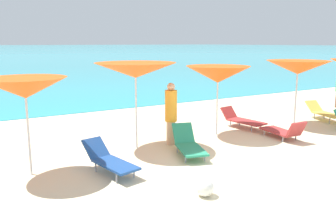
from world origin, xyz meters
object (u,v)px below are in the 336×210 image
object	(u,v)px
umbrella_5	(218,74)
umbrella_6	(298,67)
umbrella_3	(25,88)
umbrella_4	(135,70)
lounge_chair_2	(323,112)
lounge_chair_4	(284,131)
beach_ball	(205,187)
lounge_chair_0	(188,144)
beachgoer_1	(171,112)
lounge_chair_6	(109,159)
lounge_chair_7	(242,119)

from	to	relation	value
umbrella_5	umbrella_6	xyz separation A→B (m)	(3.15, -0.35, 0.12)
umbrella_3	umbrella_5	size ratio (longest dim) A/B	0.99
umbrella_4	lounge_chair_2	xyz separation A→B (m)	(7.46, -0.37, -1.82)
umbrella_5	umbrella_6	world-z (taller)	umbrella_6
lounge_chair_4	beach_ball	world-z (taller)	lounge_chair_4
lounge_chair_0	beachgoer_1	bearing A→B (deg)	102.29
umbrella_5	lounge_chair_6	xyz separation A→B (m)	(-4.03, -1.33, -1.59)
lounge_chair_4	beach_ball	distance (m)	4.76
umbrella_4	beachgoer_1	world-z (taller)	umbrella_4
lounge_chair_4	lounge_chair_7	xyz separation A→B (m)	(-0.14, 1.67, 0.04)
umbrella_6	lounge_chair_7	size ratio (longest dim) A/B	1.37
lounge_chair_7	umbrella_3	bearing A→B (deg)	177.70
umbrella_6	lounge_chair_7	xyz separation A→B (m)	(-1.86, 0.63, -1.72)
lounge_chair_6	lounge_chair_7	bearing A→B (deg)	4.50
lounge_chair_2	beachgoer_1	world-z (taller)	beachgoer_1
umbrella_6	beach_ball	world-z (taller)	umbrella_6
lounge_chair_2	lounge_chair_4	size ratio (longest dim) A/B	1.13
umbrella_4	beach_ball	size ratio (longest dim) A/B	6.55
umbrella_4	beach_ball	distance (m)	3.91
umbrella_5	beachgoer_1	distance (m)	2.01
umbrella_5	beachgoer_1	world-z (taller)	umbrella_5
beach_ball	lounge_chair_2	bearing A→B (deg)	21.59
umbrella_3	lounge_chair_2	distance (m)	10.41
umbrella_5	umbrella_6	bearing A→B (deg)	-6.35
umbrella_4	lounge_chair_6	distance (m)	2.61
lounge_chair_6	umbrella_5	bearing A→B (deg)	5.92
umbrella_6	umbrella_3	bearing A→B (deg)	-178.35
lounge_chair_2	beachgoer_1	size ratio (longest dim) A/B	0.93
umbrella_6	lounge_chair_4	xyz separation A→B (m)	(-1.72, -1.04, -1.76)
lounge_chair_2	beach_ball	bearing A→B (deg)	-145.69
lounge_chair_6	beach_ball	distance (m)	2.33
umbrella_3	beach_ball	xyz separation A→B (m)	(2.66, -2.76, -1.73)
lounge_chair_2	lounge_chair_6	xyz separation A→B (m)	(-8.76, -0.99, -0.01)
lounge_chair_2	lounge_chair_6	size ratio (longest dim) A/B	0.96
lounge_chair_0	lounge_chair_6	distance (m)	2.20
lounge_chair_7	beach_ball	bearing A→B (deg)	-148.59
lounge_chair_4	lounge_chair_6	world-z (taller)	lounge_chair_4
lounge_chair_0	lounge_chair_6	xyz separation A→B (m)	(-2.19, -0.14, 0.01)
umbrella_6	lounge_chair_2	distance (m)	2.32
umbrella_3	umbrella_6	distance (m)	8.71
umbrella_5	umbrella_6	size ratio (longest dim) A/B	0.96
umbrella_5	lounge_chair_2	xyz separation A→B (m)	(4.73, -0.35, -1.58)
umbrella_4	lounge_chair_6	xyz separation A→B (m)	(-1.29, -1.35, -1.82)
umbrella_5	lounge_chair_6	bearing A→B (deg)	-161.69
lounge_chair_0	lounge_chair_4	xyz separation A→B (m)	(3.27, -0.20, -0.04)
umbrella_4	beach_ball	xyz separation A→B (m)	(-0.16, -3.38, -1.95)
lounge_chair_6	beach_ball	xyz separation A→B (m)	(1.13, -2.03, -0.12)
umbrella_6	lounge_chair_0	distance (m)	5.34
lounge_chair_0	beachgoer_1	distance (m)	1.20
beachgoer_1	lounge_chair_0	bearing A→B (deg)	8.76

